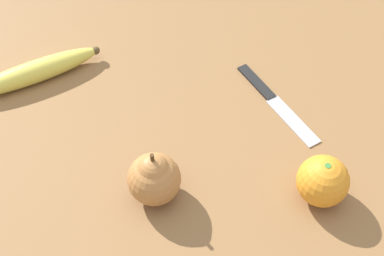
{
  "coord_description": "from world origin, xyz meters",
  "views": [
    {
      "loc": [
        0.1,
        -0.46,
        0.6
      ],
      "look_at": [
        0.07,
        0.01,
        0.03
      ],
      "focal_mm": 50.0,
      "sensor_mm": 36.0,
      "label": 1
    }
  ],
  "objects_px": {
    "pear": "(154,177)",
    "banana": "(32,73)",
    "paring_knife": "(274,100)",
    "orange": "(323,181)"
  },
  "relations": [
    {
      "from": "orange",
      "to": "paring_knife",
      "type": "relative_size",
      "value": 0.41
    },
    {
      "from": "banana",
      "to": "orange",
      "type": "relative_size",
      "value": 2.96
    },
    {
      "from": "paring_knife",
      "to": "pear",
      "type": "bearing_deg",
      "value": 13.08
    },
    {
      "from": "orange",
      "to": "pear",
      "type": "distance_m",
      "value": 0.21
    },
    {
      "from": "pear",
      "to": "banana",
      "type": "bearing_deg",
      "value": 136.94
    },
    {
      "from": "orange",
      "to": "paring_knife",
      "type": "xyz_separation_m",
      "value": [
        -0.05,
        0.17,
        -0.03
      ]
    },
    {
      "from": "banana",
      "to": "paring_knife",
      "type": "bearing_deg",
      "value": 144.39
    },
    {
      "from": "pear",
      "to": "paring_knife",
      "type": "bearing_deg",
      "value": 47.61
    },
    {
      "from": "banana",
      "to": "pear",
      "type": "distance_m",
      "value": 0.29
    },
    {
      "from": "pear",
      "to": "paring_knife",
      "type": "height_order",
      "value": "pear"
    }
  ]
}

